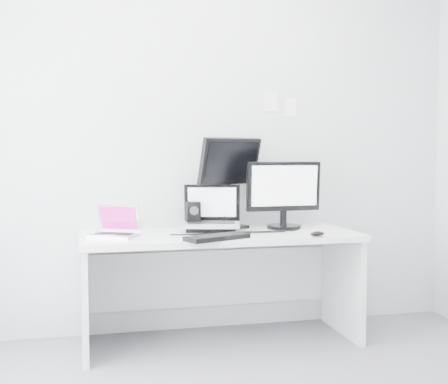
{
  "coord_description": "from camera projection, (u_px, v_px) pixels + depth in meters",
  "views": [
    {
      "loc": [
        -0.85,
        -2.51,
        1.27
      ],
      "look_at": [
        0.02,
        1.23,
        1.0
      ],
      "focal_mm": 47.51,
      "sensor_mm": 36.0,
      "label": 1
    }
  ],
  "objects": [
    {
      "name": "desk",
      "position": [
        220.0,
        288.0,
        3.91
      ],
      "size": [
        1.8,
        0.7,
        0.73
      ],
      "primitive_type": "cube",
      "color": "white",
      "rests_on": "ground"
    },
    {
      "name": "rear_monitor",
      "position": [
        228.0,
        182.0,
        4.08
      ],
      "size": [
        0.5,
        0.35,
        0.65
      ],
      "primitive_type": "cube",
      "rotation": [
        0.0,
        0.0,
        0.43
      ],
      "color": "black",
      "rests_on": "desk"
    },
    {
      "name": "keyboard",
      "position": [
        217.0,
        237.0,
        3.59
      ],
      "size": [
        0.43,
        0.3,
        0.03
      ],
      "primitive_type": "cube",
      "rotation": [
        0.0,
        0.0,
        0.43
      ],
      "color": "black",
      "rests_on": "desk"
    },
    {
      "name": "back_wall",
      "position": [
        209.0,
        139.0,
        4.18
      ],
      "size": [
        3.6,
        0.0,
        3.6
      ],
      "primitive_type": "plane",
      "rotation": [
        1.57,
        0.0,
        0.0
      ],
      "color": "silver",
      "rests_on": "ground"
    },
    {
      "name": "wall_note_1",
      "position": [
        291.0,
        108.0,
        4.29
      ],
      "size": [
        0.09,
        0.0,
        0.13
      ],
      "primitive_type": "cube",
      "color": "white",
      "rests_on": "back_wall"
    },
    {
      "name": "speaker",
      "position": [
        193.0,
        216.0,
        4.05
      ],
      "size": [
        0.11,
        0.11,
        0.19
      ],
      "primitive_type": "cube",
      "rotation": [
        0.0,
        0.0,
        -0.14
      ],
      "color": "black",
      "rests_on": "desk"
    },
    {
      "name": "macbook",
      "position": [
        113.0,
        220.0,
        3.7
      ],
      "size": [
        0.35,
        0.32,
        0.21
      ],
      "primitive_type": "cube",
      "rotation": [
        0.0,
        0.0,
        -0.49
      ],
      "color": "#BBBBC0",
      "rests_on": "desk"
    },
    {
      "name": "dell_laptop",
      "position": [
        211.0,
        207.0,
        3.96
      ],
      "size": [
        0.44,
        0.38,
        0.32
      ],
      "primitive_type": "cube",
      "rotation": [
        0.0,
        0.0,
        -0.25
      ],
      "color": "#A1A2A7",
      "rests_on": "desk"
    },
    {
      "name": "wall_note_0",
      "position": [
        271.0,
        102.0,
        4.25
      ],
      "size": [
        0.1,
        0.0,
        0.14
      ],
      "primitive_type": "cube",
      "color": "white",
      "rests_on": "back_wall"
    },
    {
      "name": "samsung_monitor",
      "position": [
        284.0,
        194.0,
        4.08
      ],
      "size": [
        0.53,
        0.25,
        0.48
      ],
      "primitive_type": "cube",
      "rotation": [
        0.0,
        0.0,
        0.03
      ],
      "color": "black",
      "rests_on": "desk"
    },
    {
      "name": "mouse",
      "position": [
        317.0,
        234.0,
        3.71
      ],
      "size": [
        0.12,
        0.1,
        0.03
      ],
      "primitive_type": "ellipsoid",
      "rotation": [
        0.0,
        0.0,
        0.38
      ],
      "color": "black",
      "rests_on": "desk"
    }
  ]
}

